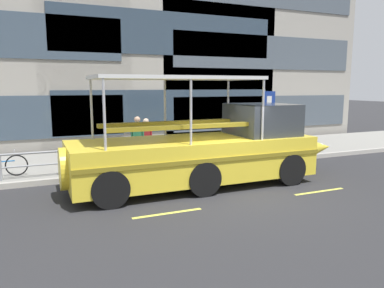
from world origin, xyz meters
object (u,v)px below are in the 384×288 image
(parking_sign, at_px, (268,112))
(pedestrian_mid_left, at_px, (146,135))
(duck_tour_boat, at_px, (210,150))
(pedestrian_mid_right, at_px, (137,134))
(pedestrian_near_bow, at_px, (226,132))

(parking_sign, xyz_separation_m, pedestrian_mid_left, (-5.12, 0.99, -0.84))
(duck_tour_boat, height_order, pedestrian_mid_right, duck_tour_boat)
(duck_tour_boat, relative_size, pedestrian_near_bow, 5.98)
(duck_tour_boat, xyz_separation_m, pedestrian_mid_right, (-1.40, 3.53, 0.15))
(parking_sign, height_order, pedestrian_near_bow, parking_sign)
(parking_sign, bearing_deg, pedestrian_near_bow, 152.21)
(pedestrian_near_bow, relative_size, pedestrian_mid_right, 0.89)
(parking_sign, distance_m, pedestrian_mid_left, 5.28)
(parking_sign, bearing_deg, duck_tour_boat, -146.01)
(duck_tour_boat, bearing_deg, pedestrian_mid_left, 104.51)
(pedestrian_near_bow, height_order, pedestrian_mid_left, pedestrian_mid_left)
(parking_sign, height_order, duck_tour_boat, duck_tour_boat)
(duck_tour_boat, height_order, pedestrian_mid_left, duck_tour_boat)
(parking_sign, xyz_separation_m, pedestrian_mid_right, (-5.54, 0.74, -0.77))
(duck_tour_boat, distance_m, pedestrian_near_bow, 4.44)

